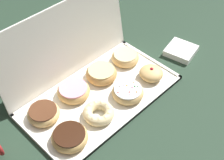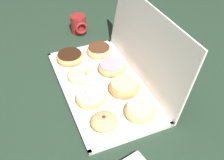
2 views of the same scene
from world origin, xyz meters
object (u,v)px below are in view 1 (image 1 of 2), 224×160
jelly_filled_donut_3 (151,73)px  glazed_ring_donut_7 (125,57)px  napkin_stack (181,51)px  cruller_donut_1 (99,113)px  pink_frosted_donut_5 (73,91)px  sprinkle_donut_2 (128,92)px  chocolate_frosted_donut_0 (70,137)px  chocolate_frosted_donut_4 (43,113)px  donut_box (101,96)px  glazed_ring_donut_6 (101,73)px

jelly_filled_donut_3 → glazed_ring_donut_7: jelly_filled_donut_3 is taller
napkin_stack → glazed_ring_donut_7: bearing=149.2°
jelly_filled_donut_3 → napkin_stack: size_ratio=0.81×
cruller_donut_1 → glazed_ring_donut_7: 0.30m
jelly_filled_donut_3 → pink_frosted_donut_5: jelly_filled_donut_3 is taller
sprinkle_donut_2 → cruller_donut_1: bearing=177.7°
sprinkle_donut_2 → napkin_stack: (0.34, 0.01, -0.02)m
chocolate_frosted_donut_0 → jelly_filled_donut_3: bearing=0.3°
cruller_donut_1 → sprinkle_donut_2: size_ratio=0.94×
sprinkle_donut_2 → chocolate_frosted_donut_4: size_ratio=1.04×
donut_box → chocolate_frosted_donut_0: 0.22m
donut_box → glazed_ring_donut_6: size_ratio=4.78×
donut_box → glazed_ring_donut_7: glazed_ring_donut_7 is taller
chocolate_frosted_donut_0 → napkin_stack: 0.61m
sprinkle_donut_2 → glazed_ring_donut_6: bearing=90.6°
chocolate_frosted_donut_4 → glazed_ring_donut_6: bearing=0.1°
cruller_donut_1 → jelly_filled_donut_3: bearing=-0.9°
cruller_donut_1 → glazed_ring_donut_7: glazed_ring_donut_7 is taller
chocolate_frosted_donut_0 → chocolate_frosted_donut_4: 0.14m
sprinkle_donut_2 → napkin_stack: sprinkle_donut_2 is taller
donut_box → jelly_filled_donut_3: jelly_filled_donut_3 is taller
glazed_ring_donut_6 → napkin_stack: glazed_ring_donut_6 is taller
glazed_ring_donut_6 → sprinkle_donut_2: bearing=-89.4°
chocolate_frosted_donut_4 → pink_frosted_donut_5: 0.14m
sprinkle_donut_2 → glazed_ring_donut_7: sprinkle_donut_2 is taller
donut_box → chocolate_frosted_donut_0: (-0.20, -0.07, 0.02)m
cruller_donut_1 → napkin_stack: (0.48, 0.01, -0.02)m
chocolate_frosted_donut_0 → glazed_ring_donut_6: glazed_ring_donut_6 is taller
glazed_ring_donut_7 → chocolate_frosted_donut_4: bearing=-179.9°
donut_box → glazed_ring_donut_7: (0.20, 0.07, 0.02)m
cruller_donut_1 → chocolate_frosted_donut_4: bearing=135.9°
cruller_donut_1 → pink_frosted_donut_5: (0.00, 0.14, 0.00)m
glazed_ring_donut_7 → napkin_stack: glazed_ring_donut_7 is taller
cruller_donut_1 → napkin_stack: cruller_donut_1 is taller
sprinkle_donut_2 → glazed_ring_donut_6: 0.14m
sprinkle_donut_2 → chocolate_frosted_donut_4: 0.31m
donut_box → jelly_filled_donut_3: size_ratio=6.27×
pink_frosted_donut_5 → glazed_ring_donut_7: 0.27m
glazed_ring_donut_6 → napkin_stack: size_ratio=1.06×
donut_box → glazed_ring_donut_7: bearing=18.3°
donut_box → napkin_stack: size_ratio=5.06×
napkin_stack → jelly_filled_donut_3: bearing=-177.0°
napkin_stack → cruller_donut_1: bearing=-179.2°
chocolate_frosted_donut_4 → glazed_ring_donut_7: bearing=0.1°
cruller_donut_1 → glazed_ring_donut_6: 0.19m
chocolate_frosted_donut_0 → donut_box: bearing=19.1°
glazed_ring_donut_7 → napkin_stack: 0.24m
glazed_ring_donut_6 → jelly_filled_donut_3: bearing=-45.3°
glazed_ring_donut_6 → chocolate_frosted_donut_0: bearing=-153.2°
sprinkle_donut_2 → pink_frosted_donut_5: 0.20m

